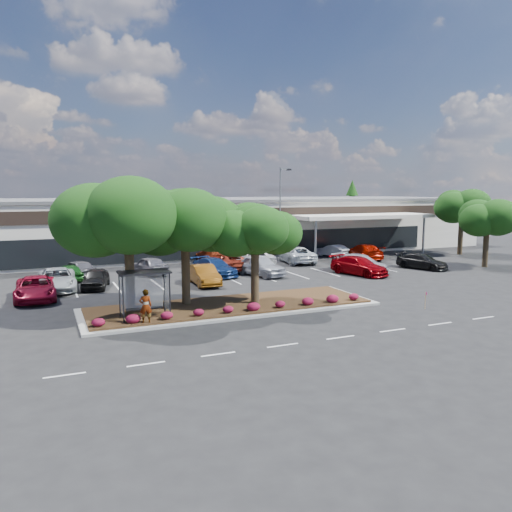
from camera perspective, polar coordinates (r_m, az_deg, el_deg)
name	(u,v)px	position (r m, az deg, el deg)	size (l,w,h in m)	color
ground	(289,320)	(28.31, 3.81, -7.31)	(160.00, 160.00, 0.00)	black
retail_store	(158,225)	(59.71, -11.19, 3.46)	(80.40, 25.20, 6.25)	white
landscape_island	(231,306)	(31.04, -2.89, -5.74)	(18.00, 6.00, 0.26)	#999994
lane_markings	(224,287)	(37.59, -3.68, -3.59)	(33.12, 20.06, 0.01)	silver
shrub_row	(244,307)	(29.05, -1.44, -5.88)	(17.00, 0.80, 0.50)	maroon
bus_shelter	(144,281)	(28.16, -12.71, -2.76)	(2.75, 1.55, 2.59)	black
island_tree_west	(129,244)	(29.32, -14.35, 1.35)	(7.20, 7.20, 7.89)	#12340C
island_tree_mid	(185,245)	(30.77, -8.09, 1.25)	(6.60, 6.60, 7.32)	#12340C
island_tree_east	(255,251)	(30.73, -0.12, 0.55)	(5.80, 5.80, 6.50)	#12340C
tree_east_near	(487,233)	(51.78, 24.85, 2.41)	(5.60, 5.60, 6.51)	#12340C
tree_east_far	(461,221)	(60.83, 22.42, 3.72)	(6.40, 6.40, 7.62)	#12340C
conifer_north_east	(352,207)	(82.72, 10.89, 5.49)	(3.96, 3.96, 9.00)	#12340C
person_waiting	(146,306)	(27.15, -12.51, -5.59)	(0.66, 0.43, 1.80)	#594C47
light_pole	(281,220)	(50.96, 2.89, 4.11)	(1.43, 0.58, 9.53)	#999994
survey_stake	(426,298)	(32.34, 18.81, -4.59)	(0.08, 0.14, 1.06)	#A67F56
car_0	(57,279)	(39.11, -21.83, -2.51)	(2.64, 5.72, 1.59)	#A1A8AC
car_1	(36,288)	(36.31, -23.89, -3.40)	(2.55, 5.52, 1.53)	maroon
car_2	(96,279)	(38.95, -17.87, -2.47)	(1.71, 4.25, 1.45)	black
car_3	(204,275)	(38.62, -5.97, -2.17)	(1.62, 4.65, 1.53)	brown
car_4	(214,267)	(42.56, -4.77, -1.29)	(2.08, 5.11, 1.48)	navy
car_5	(260,266)	(42.44, 0.49, -1.13)	(2.03, 5.03, 1.72)	#ABAEB6
car_6	(361,263)	(45.33, 11.86, -0.84)	(2.17, 5.35, 1.55)	#A7A9B3
car_7	(359,266)	(43.84, 11.69, -1.11)	(2.19, 5.38, 1.56)	#7A0106
car_8	(422,261)	(48.69, 18.45, -0.59)	(1.94, 4.78, 1.39)	black
car_9	(70,272)	(42.89, -20.53, -1.76)	(1.60, 3.97, 1.35)	#144A15
car_10	(78,269)	(43.93, -19.72, -1.40)	(1.81, 4.50, 1.53)	#4D4C52
car_11	(149,265)	(44.11, -12.13, -1.06)	(1.85, 4.60, 1.57)	slate
car_12	(213,256)	(49.48, -4.96, 0.05)	(2.31, 5.69, 1.65)	maroon
car_13	(226,261)	(45.34, -3.40, -0.61)	(2.77, 6.00, 1.67)	maroon
car_14	(249,258)	(47.77, -0.85, -0.19)	(2.75, 5.96, 1.66)	#BDBDBD
car_15	(296,255)	(50.24, 4.55, 0.15)	(2.70, 5.85, 1.62)	silver
car_16	(364,252)	(53.58, 12.21, 0.46)	(2.27, 5.58, 1.62)	#980E01
car_17	(333,251)	(55.29, 8.77, 0.60)	(1.40, 4.03, 1.33)	silver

